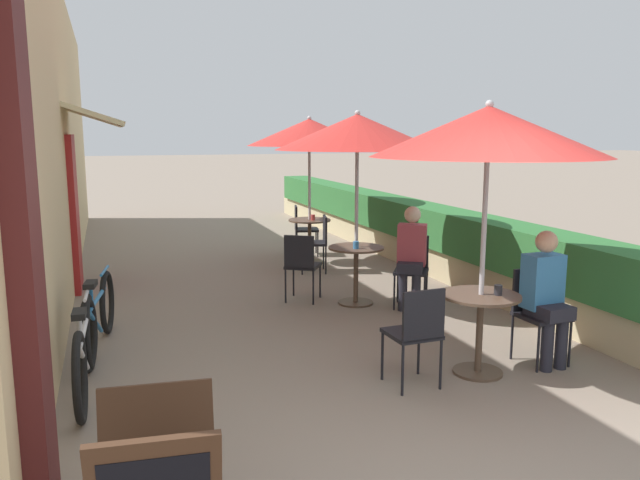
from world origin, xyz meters
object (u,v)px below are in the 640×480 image
Objects in this scene: seated_patron_mid_left at (411,253)px; cafe_chair_far_left at (318,239)px; cafe_chair_near_right at (537,307)px; coffee_cup_far at (313,217)px; cafe_chair_mid_left at (412,265)px; patio_umbrella_far at (309,132)px; bicycle_second at (98,316)px; patio_table_near at (480,320)px; patio_umbrella_mid at (357,132)px; cafe_chair_far_right at (302,226)px; cafe_chair_near_left at (416,329)px; seated_patron_near_right at (546,292)px; patio_table_far at (310,233)px; cafe_chair_mid_right at (301,262)px; patio_umbrella_near at (488,132)px; coffee_cup_near at (498,290)px; coffee_cup_mid at (356,245)px; bicycle_leaning at (85,351)px; patio_table_mid at (356,265)px.

seated_patron_mid_left reaches higher than cafe_chair_far_left.
coffee_cup_far is (-0.59, 4.85, 0.25)m from cafe_chair_near_right.
cafe_chair_mid_left is 9.67× the size of coffee_cup_far.
bicycle_second is at bearing -134.36° from patio_umbrella_far.
patio_table_near is at bearing -90.74° from patio_umbrella_far.
cafe_chair_far_right is at bearing 84.51° from patio_umbrella_mid.
patio_umbrella_far is 1.36m from coffee_cup_far.
patio_umbrella_mid reaches higher than cafe_chair_near_left.
cafe_chair_near_left is 1.38m from cafe_chair_near_right.
cafe_chair_near_right is at bearing 19.03° from cafe_chair_far_right.
seated_patron_near_right is 1.00× the size of seated_patron_mid_left.
cafe_chair_mid_left is at bearing -26.31° from patio_umbrella_mid.
patio_umbrella_far is at bearing 79.22° from cafe_chair_near_left.
cafe_chair_mid_right is at bearing -110.48° from patio_table_far.
patio_table_near is 0.30× the size of patio_umbrella_near.
cafe_chair_mid_left is (0.34, 2.26, -0.25)m from coffee_cup_near.
coffee_cup_near is at bearing 15.02° from cafe_chair_near_right.
seated_patron_near_right is 0.57m from coffee_cup_near.
patio_umbrella_mid reaches higher than cafe_chair_far_right.
patio_umbrella_mid reaches higher than cafe_chair_mid_right.
coffee_cup_near is (0.12, -0.07, -1.36)m from patio_umbrella_near.
coffee_cup_near is 3.80m from bicycle_second.
coffee_cup_far is (0.09, 4.96, 0.27)m from patio_table_near.
coffee_cup_near is 4.45m from cafe_chair_far_left.
cafe_chair_near_left and cafe_chair_far_left have the same top height.
seated_patron_near_right is 2.12m from seated_patron_mid_left.
bicycle_second is at bearing -167.53° from coffee_cup_mid.
bicycle_leaning is (-3.41, 0.76, -0.41)m from coffee_cup_near.
cafe_chair_mid_left reaches higher than patio_table_mid.
seated_patron_near_right reaches higher than patio_table_far.
patio_umbrella_mid is 2.82m from coffee_cup_far.
coffee_cup_near reaches higher than patio_table_far.
coffee_cup_near is at bearing -89.61° from coffee_cup_far.
patio_umbrella_far reaches higher than patio_table_mid.
coffee_cup_near is 0.05× the size of bicycle_second.
seated_patron_near_right is at bearing -71.35° from patio_umbrella_mid.
cafe_chair_mid_right is 2.34m from coffee_cup_far.
coffee_cup_far is at bearing 53.11° from bicycle_second.
patio_table_mid is (-0.84, 2.50, -0.19)m from seated_patron_near_right.
patio_table_near is 0.31m from coffee_cup_near.
cafe_chair_far_left reaches higher than bicycle_leaning.
bicycle_leaning reaches higher than bicycle_second.
patio_table_mid is at bearing 8.19° from cafe_chair_far_right.
patio_table_mid is 0.58× the size of seated_patron_mid_left.
coffee_cup_mid is at bearing -3.75° from cafe_chair_mid_right.
cafe_chair_far_left is (-0.15, 4.44, -0.25)m from coffee_cup_near.
cafe_chair_near_left is at bearing -177.33° from coffee_cup_near.
patio_table_near is 3.36m from bicycle_leaning.
cafe_chair_near_left reaches higher than patio_table_near.
coffee_cup_near is 3.02m from cafe_chair_mid_right.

